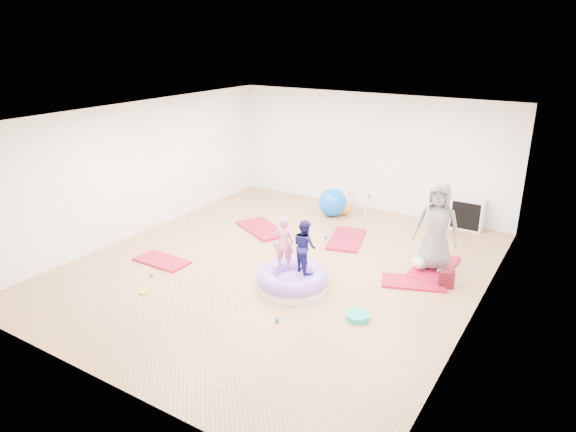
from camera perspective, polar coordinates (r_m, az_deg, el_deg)
The scene contains 19 objects.
room at distance 9.15m, azimuth -0.99°, elevation 2.41°, with size 7.01×8.01×2.81m.
gym_mat_front_left at distance 10.09m, azimuth -13.81°, elevation -4.87°, with size 1.06×0.53×0.04m, color #A40A2C.
gym_mat_mid_left at distance 11.36m, azimuth -2.90°, elevation -1.43°, with size 1.31×0.66×0.05m, color #A40A2C.
gym_mat_center_back at distance 10.86m, azimuth 6.51°, elevation -2.57°, with size 1.27×0.64×0.05m, color #A40A2C.
gym_mat_right at distance 9.26m, azimuth 13.76°, elevation -7.18°, with size 1.08×0.54×0.05m, color #A40A2C.
gym_mat_rear_right at distance 9.91m, azimuth 15.87°, elevation -5.50°, with size 1.33×0.66×0.06m, color #A40A2C.
inflatable_cushion at distance 8.80m, azimuth 0.51°, elevation -7.11°, with size 1.24×1.24×0.39m.
child_pink at distance 8.66m, azimuth -0.49°, elevation -2.67°, with size 0.34×0.22×0.93m, color #D46485.
child_navy at distance 8.53m, azimuth 1.86°, elevation -3.07°, with size 0.45×0.35×0.92m, color #161350.
adult_caregiver at distance 9.53m, azimuth 16.21°, elevation -1.10°, with size 0.79×0.51×1.62m, color slate.
infant at distance 9.70m, azimuth 14.55°, elevation -5.05°, with size 0.36×0.37×0.21m.
ball_pit_balls at distance 9.11m, azimuth -0.01°, elevation -6.96°, with size 3.64×3.39×0.07m.
exercise_ball_blue at distance 12.18m, azimuth 4.99°, elevation 1.53°, with size 0.66×0.66×0.66m, color blue.
exercise_ball_orange at distance 12.32m, azimuth 6.26°, elevation 1.01°, with size 0.38×0.38×0.38m, color orange.
infant_play_gym at distance 12.27m, azimuth 7.91°, elevation 1.65°, with size 0.68×0.65×0.52m.
cube_shelf at distance 11.96m, azimuth 19.30°, elevation 0.22°, with size 0.71×0.35×0.71m.
balance_disc at distance 8.05m, azimuth 7.75°, elevation -10.96°, with size 0.38×0.38×0.08m, color #13AFA2.
backpack at distance 9.24m, azimuth 17.18°, elevation -6.73°, with size 0.25×0.16×0.29m, color maroon.
yellow_toy at distance 9.05m, azimuth -15.68°, elevation -8.08°, with size 0.20×0.20×0.03m, color gold.
Camera 1 is at (4.74, -7.33, 4.14)m, focal length 32.00 mm.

